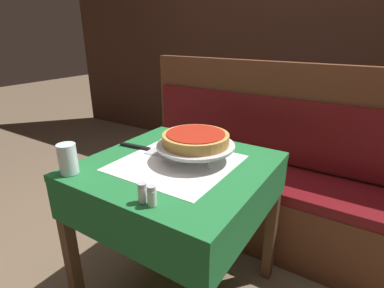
% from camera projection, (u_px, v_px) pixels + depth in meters
% --- Properties ---
extents(dining_table_front, '(0.76, 0.76, 0.74)m').
position_uv_depth(dining_table_front, '(177.00, 187.00, 1.35)').
color(dining_table_front, '#1E6B33').
rests_on(dining_table_front, ground_plane).
extents(dining_table_rear, '(0.66, 0.66, 0.74)m').
position_uv_depth(dining_table_rear, '(294.00, 111.00, 2.56)').
color(dining_table_rear, '#194799').
rests_on(dining_table_rear, ground_plane).
extents(booth_bench, '(1.79, 0.46, 1.10)m').
position_uv_depth(booth_bench, '(261.00, 187.00, 1.92)').
color(booth_bench, brown).
rests_on(booth_bench, ground_plane).
extents(back_wall_panel, '(6.00, 0.04, 2.40)m').
position_uv_depth(back_wall_panel, '(303.00, 39.00, 2.72)').
color(back_wall_panel, '#3D2319').
rests_on(back_wall_panel, ground_plane).
extents(pizza_pan_stand, '(0.35, 0.35, 0.07)m').
position_uv_depth(pizza_pan_stand, '(196.00, 146.00, 1.31)').
color(pizza_pan_stand, '#ADADB2').
rests_on(pizza_pan_stand, dining_table_front).
extents(deep_dish_pizza, '(0.29, 0.29, 0.05)m').
position_uv_depth(deep_dish_pizza, '(196.00, 139.00, 1.30)').
color(deep_dish_pizza, '#C68E47').
rests_on(deep_dish_pizza, pizza_pan_stand).
extents(pizza_server, '(0.29, 0.11, 0.01)m').
position_uv_depth(pizza_server, '(147.00, 149.00, 1.44)').
color(pizza_server, '#BCBCC1').
rests_on(pizza_server, dining_table_front).
extents(water_glass_near, '(0.07, 0.07, 0.12)m').
position_uv_depth(water_glass_near, '(68.00, 159.00, 1.19)').
color(water_glass_near, silver).
rests_on(water_glass_near, dining_table_front).
extents(salt_shaker, '(0.03, 0.03, 0.07)m').
position_uv_depth(salt_shaker, '(143.00, 193.00, 1.00)').
color(salt_shaker, silver).
rests_on(salt_shaker, dining_table_front).
extents(pepper_shaker, '(0.03, 0.03, 0.07)m').
position_uv_depth(pepper_shaker, '(152.00, 196.00, 0.98)').
color(pepper_shaker, silver).
rests_on(pepper_shaker, dining_table_front).
extents(condiment_caddy, '(0.12, 0.12, 0.18)m').
position_uv_depth(condiment_caddy, '(299.00, 92.00, 2.57)').
color(condiment_caddy, black).
rests_on(condiment_caddy, dining_table_rear).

